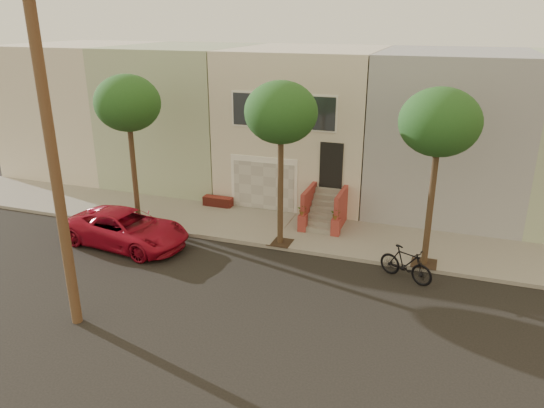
% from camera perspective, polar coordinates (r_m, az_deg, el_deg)
% --- Properties ---
extents(ground, '(90.00, 90.00, 0.00)m').
position_cam_1_polar(ground, '(17.51, -6.37, -9.24)').
color(ground, black).
rests_on(ground, ground).
extents(sidewalk, '(40.00, 3.70, 0.15)m').
position_cam_1_polar(sidewalk, '(21.91, -0.36, -2.64)').
color(sidewalk, gray).
rests_on(sidewalk, ground).
extents(house_row, '(33.10, 11.70, 7.00)m').
position_cam_1_polar(house_row, '(26.24, 4.00, 9.28)').
color(house_row, '#B9B39E').
rests_on(house_row, sidewalk).
extents(tree_left, '(2.70, 2.57, 6.30)m').
position_cam_1_polar(tree_left, '(21.72, -15.79, 10.65)').
color(tree_left, '#2D2116').
rests_on(tree_left, sidewalk).
extents(tree_mid, '(2.70, 2.57, 6.30)m').
position_cam_1_polar(tree_mid, '(18.80, 1.00, 10.03)').
color(tree_mid, '#2D2116').
rests_on(tree_mid, sidewalk).
extents(tree_right, '(2.70, 2.57, 6.30)m').
position_cam_1_polar(tree_right, '(17.87, 18.16, 8.52)').
color(tree_right, '#2D2116').
rests_on(tree_right, sidewalk).
extents(utility_pole, '(23.60, 1.22, 10.00)m').
position_cam_1_polar(utility_pole, '(11.05, 24.40, 0.59)').
color(utility_pole, '#483521').
rests_on(utility_pole, ground).
extents(pickup_truck, '(5.33, 2.93, 1.41)m').
position_cam_1_polar(pickup_truck, '(20.99, -15.87, -2.64)').
color(pickup_truck, maroon).
rests_on(pickup_truck, ground).
extents(motorcycle, '(2.05, 1.36, 1.20)m').
position_cam_1_polar(motorcycle, '(18.22, 14.68, -6.45)').
color(motorcycle, black).
rests_on(motorcycle, ground).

